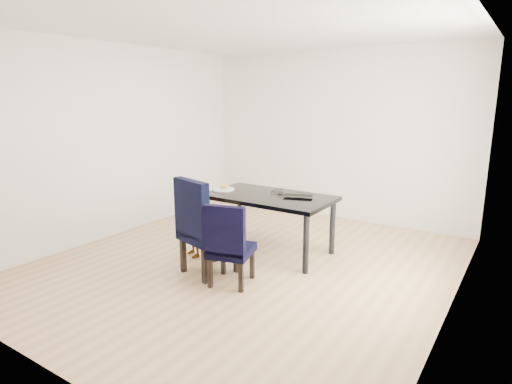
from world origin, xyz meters
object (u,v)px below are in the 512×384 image
Objects in this scene: chair_right at (231,243)px; plate at (223,189)px; chair_left at (209,226)px; child at (193,221)px; laptop at (299,195)px; dining_table at (269,224)px.

chair_right is 1.32m from plate.
chair_left is 1.22× the size of chair_right.
child is at bearing 164.43° from chair_left.
laptop is (0.17, 1.19, 0.31)m from chair_right.
dining_table is 1.05m from chair_right.
child reaches higher than dining_table.
dining_table is 4.49× the size of laptop.
plate is (-0.68, -0.06, 0.38)m from dining_table.
chair_left reaches higher than child.
plate is at bearing 115.90° from chair_right.
laptop is at bearing 77.29° from chair_left.
chair_left is at bearing -103.04° from dining_table.
child is 3.12× the size of plate.
laptop is (1.02, 0.22, 0.01)m from plate.
laptop is at bearing 25.02° from dining_table.
chair_right is 0.98× the size of child.
child reaches higher than laptop.
dining_table is 5.39× the size of plate.
chair_left reaches higher than chair_right.
chair_left reaches higher than dining_table.
chair_right is at bearing -80.79° from dining_table.
dining_table is at bearing 91.21° from chair_left.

